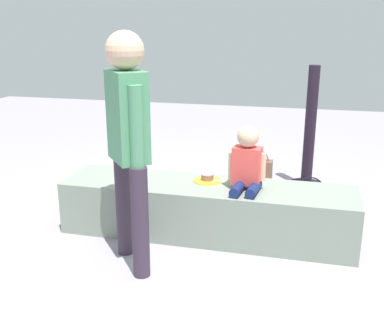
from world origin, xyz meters
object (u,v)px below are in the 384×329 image
object	(u,v)px
child_seated	(247,162)
cake_plate	(207,179)
adult_standing	(128,131)
handbag_black_leather	(309,199)
cake_box_white	(185,183)
gift_bag	(248,201)
handbag_brown_canvas	(257,171)
water_bottle_near_gift	(280,198)

from	to	relation	value
child_seated	cake_plate	bearing A→B (deg)	161.56
child_seated	adult_standing	size ratio (longest dim) A/B	0.31
handbag_black_leather	cake_box_white	bearing A→B (deg)	166.72
child_seated	gift_bag	world-z (taller)	child_seated
gift_bag	handbag_black_leather	world-z (taller)	handbag_black_leather
adult_standing	handbag_brown_canvas	world-z (taller)	adult_standing
cake_plate	gift_bag	world-z (taller)	cake_plate
adult_standing	gift_bag	xyz separation A→B (m)	(0.67, 1.06, -0.82)
gift_bag	water_bottle_near_gift	xyz separation A→B (m)	(0.26, 0.21, -0.03)
cake_plate	adult_standing	bearing A→B (deg)	-119.65
adult_standing	cake_plate	xyz separation A→B (m)	(0.38, 0.67, -0.51)
adult_standing	cake_box_white	world-z (taller)	adult_standing
gift_bag	handbag_black_leather	bearing A→B (deg)	24.80
adult_standing	water_bottle_near_gift	bearing A→B (deg)	53.77
gift_bag	water_bottle_near_gift	size ratio (longest dim) A/B	1.40
child_seated	cake_plate	xyz separation A→B (m)	(-0.32, 0.11, -0.19)
water_bottle_near_gift	handbag_brown_canvas	xyz separation A→B (m)	(-0.28, 0.64, 0.04)
gift_bag	cake_box_white	bearing A→B (deg)	143.25
cake_box_white	handbag_black_leather	size ratio (longest dim) A/B	1.04
adult_standing	cake_box_white	bearing A→B (deg)	91.72
handbag_black_leather	handbag_brown_canvas	size ratio (longest dim) A/B	0.89
cake_plate	water_bottle_near_gift	bearing A→B (deg)	47.53
handbag_black_leather	water_bottle_near_gift	bearing A→B (deg)	-173.93
water_bottle_near_gift	gift_bag	bearing A→B (deg)	-140.94
gift_bag	water_bottle_near_gift	distance (m)	0.34
adult_standing	cake_plate	bearing A→B (deg)	60.35
cake_plate	cake_box_white	xyz separation A→B (m)	(-0.43, 0.92, -0.38)
gift_bag	cake_box_white	xyz separation A→B (m)	(-0.71, 0.53, -0.08)
handbag_black_leather	handbag_brown_canvas	xyz separation A→B (m)	(-0.54, 0.62, 0.03)
adult_standing	handbag_black_leather	distance (m)	1.95
cake_plate	water_bottle_near_gift	xyz separation A→B (m)	(0.55, 0.60, -0.34)
adult_standing	child_seated	bearing A→B (deg)	38.62
water_bottle_near_gift	handbag_black_leather	bearing A→B (deg)	6.07
water_bottle_near_gift	cake_box_white	world-z (taller)	water_bottle_near_gift
cake_plate	handbag_black_leather	distance (m)	1.07
gift_bag	handbag_black_leather	distance (m)	0.58
gift_bag	cake_box_white	distance (m)	0.89
child_seated	adult_standing	world-z (taller)	adult_standing
gift_bag	child_seated	bearing A→B (deg)	-85.60
cake_box_white	gift_bag	bearing A→B (deg)	-36.75
water_bottle_near_gift	handbag_brown_canvas	distance (m)	0.70
adult_standing	cake_box_white	distance (m)	1.82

